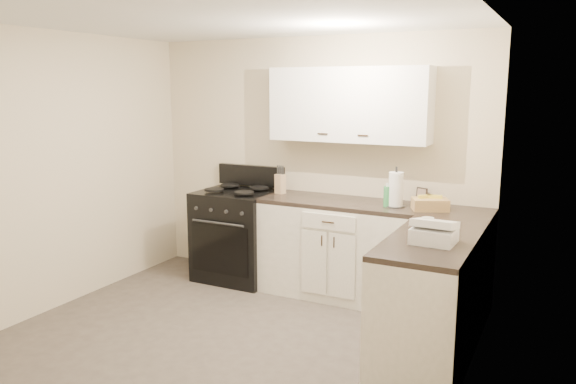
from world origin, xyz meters
The scene contains 20 objects.
floor centered at (0.00, 0.00, 0.00)m, with size 3.60×3.60×0.00m, color #473F38.
ceiling centered at (0.00, 0.00, 2.50)m, with size 3.60×3.60×0.00m, color white.
wall_back centered at (0.00, 1.80, 1.25)m, with size 3.60×3.60×0.00m, color beige.
wall_right centered at (1.80, 0.00, 1.25)m, with size 3.60×3.60×0.00m, color beige.
wall_left centered at (-1.80, 0.00, 1.25)m, with size 3.60×3.60×0.00m, color beige.
base_cabinets_back centered at (0.43, 1.50, 0.45)m, with size 1.55×0.60×0.90m, color white.
base_cabinets_right centered at (1.50, 0.85, 0.45)m, with size 0.60×1.90×0.90m, color white.
countertop_back centered at (0.43, 1.50, 0.92)m, with size 1.55×0.60×0.04m, color black.
countertop_right centered at (1.50, 0.85, 0.92)m, with size 0.60×1.90×0.04m, color black.
upper_cabinets centered at (0.43, 1.65, 1.84)m, with size 1.55×0.30×0.70m, color white.
stove centered at (-0.73, 1.48, 0.46)m, with size 0.79×0.67×0.95m, color black.
knife_block centered at (-0.27, 1.57, 1.04)m, with size 0.09×0.08×0.20m, color tan.
paper_towel centered at (0.96, 1.47, 1.10)m, with size 0.13×0.13×0.32m, color white.
soap_bottle centered at (0.89, 1.44, 1.03)m, with size 0.06×0.06×0.19m, color #3B9951.
picture_frame centered at (1.12, 1.76, 1.01)m, with size 0.11×0.02×0.14m, color black.
wicker_basket centered at (1.27, 1.47, 0.99)m, with size 0.30×0.20×0.10m, color tan.
countertop_grill centered at (1.53, 0.42, 0.99)m, with size 0.29×0.27×0.11m, color white.
glass_jar centered at (1.47, 0.52, 1.02)m, with size 0.09×0.09×0.15m, color silver.
oven_mitt_near centered at (1.18, 0.17, 0.52)m, with size 0.02×0.14×0.24m, color black.
oven_mitt_far centered at (1.18, 0.58, 0.50)m, with size 0.02×0.13×0.23m, color black.
Camera 1 is at (2.33, -3.39, 2.00)m, focal length 35.00 mm.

